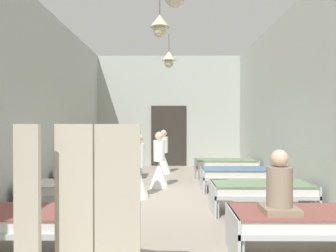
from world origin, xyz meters
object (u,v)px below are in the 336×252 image
object	(u,v)px
bed_right_row_2	(239,174)
privacy_screen	(73,215)
bed_right_row_0	(304,221)
nurse_far_aisle	(159,167)
bed_left_row_0	(28,221)
nurse_near_aisle	(138,175)
bed_left_row_3	(111,164)
patient_seated_primary	(279,189)
bed_right_row_1	(261,190)
bed_right_row_3	(226,164)
bed_left_row_1	(73,190)
bed_left_row_2	(97,173)
nurse_mid_aisle	(164,158)

from	to	relation	value
bed_right_row_2	privacy_screen	xyz separation A→B (m)	(-2.64, -4.94, 0.41)
bed_right_row_0	nurse_far_aisle	size ratio (longest dim) A/B	1.28
bed_left_row_0	nurse_far_aisle	distance (m)	4.51
nurse_near_aisle	bed_left_row_3	bearing A→B (deg)	160.38
patient_seated_primary	bed_right_row_1	bearing A→B (deg)	79.96
bed_right_row_3	privacy_screen	bearing A→B (deg)	-111.08
bed_left_row_1	bed_right_row_2	xyz separation A→B (m)	(3.59, 1.90, 0.00)
patient_seated_primary	nurse_near_aisle	bearing A→B (deg)	123.86
bed_left_row_1	bed_left_row_2	world-z (taller)	same
bed_right_row_3	nurse_near_aisle	world-z (taller)	nurse_near_aisle
bed_right_row_0	bed_left_row_1	world-z (taller)	same
bed_left_row_3	bed_left_row_0	bearing A→B (deg)	-90.00
bed_right_row_0	bed_right_row_1	size ratio (longest dim) A/B	1.00
bed_right_row_2	bed_right_row_0	bearing A→B (deg)	-90.00
nurse_far_aisle	bed_right_row_2	bearing A→B (deg)	15.51
nurse_near_aisle	nurse_far_aisle	size ratio (longest dim) A/B	1.00
patient_seated_primary	privacy_screen	distance (m)	2.52
nurse_mid_aisle	nurse_far_aisle	size ratio (longest dim) A/B	1.00
bed_right_row_2	nurse_far_aisle	size ratio (longest dim) A/B	1.28
bed_left_row_0	bed_left_row_3	distance (m)	5.70
nurse_near_aisle	patient_seated_primary	bearing A→B (deg)	-8.93
nurse_far_aisle	bed_left_row_0	bearing A→B (deg)	-82.61
nurse_mid_aisle	privacy_screen	distance (m)	7.73
bed_left_row_1	bed_right_row_0	bearing A→B (deg)	-27.90
bed_left_row_0	bed_right_row_0	size ratio (longest dim) A/B	1.00
bed_left_row_2	patient_seated_primary	bearing A→B (deg)	-50.12
nurse_mid_aisle	bed_right_row_3	bearing A→B (deg)	-11.18
nurse_near_aisle	privacy_screen	xyz separation A→B (m)	(-0.17, -4.22, 0.32)
nurse_near_aisle	bed_left_row_0	bearing A→B (deg)	-62.82
bed_right_row_2	bed_right_row_3	world-z (taller)	same
bed_left_row_1	bed_left_row_3	size ratio (longest dim) A/B	1.00
bed_left_row_2	nurse_near_aisle	distance (m)	1.34
bed_left_row_1	patient_seated_primary	size ratio (longest dim) A/B	2.37
bed_right_row_0	patient_seated_primary	bearing A→B (deg)	-167.73
bed_right_row_1	bed_left_row_3	xyz separation A→B (m)	(-3.59, 3.80, 0.00)
nurse_mid_aisle	patient_seated_primary	world-z (taller)	nurse_mid_aisle
bed_right_row_2	privacy_screen	bearing A→B (deg)	-118.09
bed_right_row_1	bed_right_row_2	bearing A→B (deg)	90.00
bed_right_row_2	nurse_far_aisle	world-z (taller)	nurse_far_aisle
bed_left_row_0	bed_right_row_1	world-z (taller)	same
bed_left_row_1	bed_left_row_3	xyz separation A→B (m)	(0.00, 3.80, 0.00)
bed_left_row_0	bed_right_row_0	xyz separation A→B (m)	(3.59, 0.00, 0.00)
bed_right_row_2	bed_right_row_1	bearing A→B (deg)	-90.00
nurse_far_aisle	privacy_screen	world-z (taller)	privacy_screen
nurse_mid_aisle	nurse_far_aisle	distance (m)	2.32
patient_seated_primary	privacy_screen	size ratio (longest dim) A/B	0.47
bed_right_row_0	bed_right_row_2	size ratio (longest dim) A/B	1.00
bed_right_row_2	bed_left_row_3	distance (m)	4.06
bed_left_row_0	nurse_mid_aisle	distance (m)	6.75
bed_right_row_2	nurse_far_aisle	xyz separation A→B (m)	(-2.03, 0.43, 0.09)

